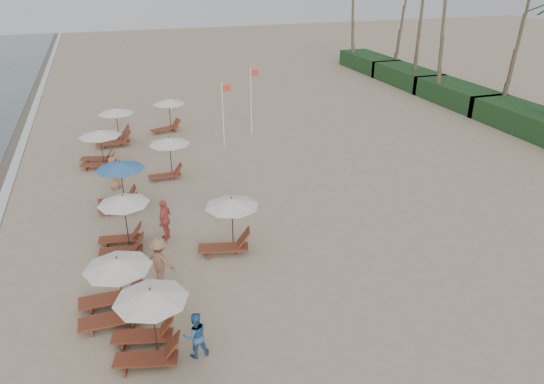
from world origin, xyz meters
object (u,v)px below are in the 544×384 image
object	(u,v)px
inland_station_0	(228,221)
inland_station_1	(168,152)
lounger_station_4	(118,183)
lounger_station_6	(113,128)
beachgoer_far_a	(165,220)
beachgoer_mid_b	(160,261)
beachgoer_far_b	(114,173)
inland_station_2	(167,111)
lounger_station_3	(121,222)
lounger_station_1	(146,322)
flag_pole_near	(224,111)
beachgoer_mid_a	(196,335)
lounger_station_5	(98,146)
lounger_station_2	(113,289)

from	to	relation	value
inland_station_0	inland_station_1	world-z (taller)	same
lounger_station_4	lounger_station_6	bearing A→B (deg)	88.89
inland_station_0	beachgoer_far_a	xyz separation A→B (m)	(-2.33, 1.70, -0.40)
beachgoer_mid_b	beachgoer_far_b	distance (m)	9.44
beachgoer_far_b	inland_station_2	bearing A→B (deg)	-1.02
lounger_station_3	inland_station_0	bearing A→B (deg)	-19.78
lounger_station_1	flag_pole_near	world-z (taller)	flag_pole_near
lounger_station_4	beachgoer_far_b	bearing A→B (deg)	93.13
beachgoer_mid_a	beachgoer_far_b	xyz separation A→B (m)	(-1.70, 13.53, 0.13)
beachgoer_mid_a	beachgoer_far_a	distance (m)	7.35
beachgoer_mid_b	flag_pole_near	size ratio (longest dim) A/B	0.46
lounger_station_4	lounger_station_5	xyz separation A→B (m)	(-0.82, 6.10, -0.12)
lounger_station_2	inland_station_1	size ratio (longest dim) A/B	1.07
lounger_station_2	beachgoer_mid_b	world-z (taller)	lounger_station_2
inland_station_1	beachgoer_far_b	xyz separation A→B (m)	(-2.90, -0.59, -0.61)
lounger_station_5	flag_pole_near	world-z (taller)	flag_pole_near
lounger_station_1	beachgoer_mid_b	size ratio (longest dim) A/B	1.36
inland_station_2	flag_pole_near	distance (m)	5.28
beachgoer_mid_a	beachgoer_far_b	bearing A→B (deg)	-86.44
inland_station_0	flag_pole_near	xyz separation A→B (m)	(2.91, 12.57, 0.95)
inland_station_2	beachgoer_mid_a	bearing A→B (deg)	-95.90
beachgoer_mid_b	flag_pole_near	bearing A→B (deg)	-68.59
lounger_station_4	lounger_station_2	bearing A→B (deg)	-94.57
lounger_station_3	beachgoer_far_b	xyz separation A→B (m)	(-0.03, 6.41, -0.36)
lounger_station_5	flag_pole_near	distance (m)	7.86
lounger_station_4	inland_station_1	distance (m)	4.10
lounger_station_1	lounger_station_5	bearing A→B (deg)	93.58
lounger_station_3	beachgoer_mid_a	bearing A→B (deg)	-76.81
beachgoer_mid_b	beachgoer_far_a	world-z (taller)	beachgoer_mid_b
beachgoer_far_a	inland_station_1	bearing A→B (deg)	-161.28
lounger_station_5	lounger_station_4	bearing A→B (deg)	-82.37
lounger_station_5	lounger_station_6	size ratio (longest dim) A/B	0.97
lounger_station_2	lounger_station_4	xyz separation A→B (m)	(0.67, 8.33, 0.25)
beachgoer_far_a	lounger_station_4	bearing A→B (deg)	-128.13
beachgoer_mid_b	flag_pole_near	xyz separation A→B (m)	(5.85, 14.06, 1.35)
lounger_station_2	flag_pole_near	bearing A→B (deg)	63.89
inland_station_1	beachgoer_far_b	distance (m)	3.03
beachgoer_far_a	inland_station_0	bearing A→B (deg)	81.93
beachgoer_far_b	flag_pole_near	bearing A→B (deg)	-33.11
inland_station_0	beachgoer_far_b	size ratio (longest dim) A/B	1.57
lounger_station_2	beachgoer_mid_b	xyz separation A→B (m)	(1.72, 1.38, -0.09)
lounger_station_6	inland_station_2	xyz separation A→B (m)	(3.70, 1.61, 0.31)
lounger_station_2	lounger_station_5	bearing A→B (deg)	90.60
lounger_station_6	inland_station_0	size ratio (longest dim) A/B	0.98
lounger_station_3	inland_station_0	xyz separation A→B (m)	(4.09, -1.47, 0.09)
inland_station_0	beachgoer_far_b	bearing A→B (deg)	117.62
flag_pole_near	lounger_station_5	bearing A→B (deg)	-172.56
lounger_station_2	lounger_station_4	bearing A→B (deg)	85.43
lounger_station_3	inland_station_2	distance (m)	15.86
lounger_station_6	beachgoer_far_b	xyz separation A→B (m)	(-0.32, -7.32, -0.21)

